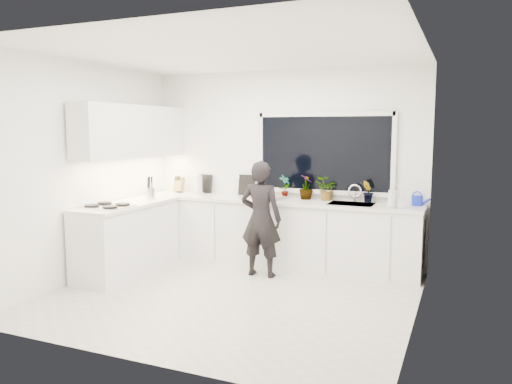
% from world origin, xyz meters
% --- Properties ---
extents(floor, '(4.00, 3.50, 0.02)m').
position_xyz_m(floor, '(0.00, 0.00, -0.01)').
color(floor, beige).
rests_on(floor, ground).
extents(wall_back, '(4.00, 0.02, 2.70)m').
position_xyz_m(wall_back, '(0.00, 1.76, 1.35)').
color(wall_back, white).
rests_on(wall_back, ground).
extents(wall_left, '(0.02, 3.50, 2.70)m').
position_xyz_m(wall_left, '(-2.01, 0.00, 1.35)').
color(wall_left, white).
rests_on(wall_left, ground).
extents(wall_right, '(0.02, 3.50, 2.70)m').
position_xyz_m(wall_right, '(2.01, 0.00, 1.35)').
color(wall_right, white).
rests_on(wall_right, ground).
extents(ceiling, '(4.00, 3.50, 0.02)m').
position_xyz_m(ceiling, '(0.00, 0.00, 2.71)').
color(ceiling, white).
rests_on(ceiling, wall_back).
extents(window, '(1.80, 0.02, 1.00)m').
position_xyz_m(window, '(0.60, 1.73, 1.55)').
color(window, black).
rests_on(window, wall_back).
extents(base_cabinets_back, '(3.92, 0.58, 0.88)m').
position_xyz_m(base_cabinets_back, '(0.00, 1.45, 0.44)').
color(base_cabinets_back, white).
rests_on(base_cabinets_back, floor).
extents(base_cabinets_left, '(0.58, 1.60, 0.88)m').
position_xyz_m(base_cabinets_left, '(-1.67, 0.35, 0.44)').
color(base_cabinets_left, white).
rests_on(base_cabinets_left, floor).
extents(countertop_back, '(3.94, 0.62, 0.04)m').
position_xyz_m(countertop_back, '(0.00, 1.44, 0.90)').
color(countertop_back, silver).
rests_on(countertop_back, base_cabinets_back).
extents(countertop_left, '(0.62, 1.60, 0.04)m').
position_xyz_m(countertop_left, '(-1.67, 0.35, 0.90)').
color(countertop_left, silver).
rests_on(countertop_left, base_cabinets_left).
extents(upper_cabinets, '(0.34, 2.10, 0.70)m').
position_xyz_m(upper_cabinets, '(-1.79, 0.70, 1.85)').
color(upper_cabinets, white).
rests_on(upper_cabinets, wall_left).
extents(sink, '(0.58, 0.42, 0.14)m').
position_xyz_m(sink, '(1.05, 1.45, 0.87)').
color(sink, silver).
rests_on(sink, countertop_back).
extents(faucet, '(0.03, 0.03, 0.22)m').
position_xyz_m(faucet, '(1.05, 1.65, 1.03)').
color(faucet, silver).
rests_on(faucet, countertop_back).
extents(stovetop, '(0.56, 0.48, 0.03)m').
position_xyz_m(stovetop, '(-1.69, -0.00, 0.94)').
color(stovetop, black).
rests_on(stovetop, countertop_left).
extents(person, '(0.55, 0.37, 1.49)m').
position_xyz_m(person, '(0.02, 0.87, 0.74)').
color(person, black).
rests_on(person, floor).
extents(pizza_tray, '(0.56, 0.46, 0.03)m').
position_xyz_m(pizza_tray, '(-0.14, 1.42, 0.94)').
color(pizza_tray, silver).
rests_on(pizza_tray, countertop_back).
extents(pizza, '(0.51, 0.41, 0.01)m').
position_xyz_m(pizza, '(-0.14, 1.42, 0.95)').
color(pizza, red).
rests_on(pizza, pizza_tray).
extents(watering_can, '(0.15, 0.15, 0.13)m').
position_xyz_m(watering_can, '(1.85, 1.61, 0.98)').
color(watering_can, '#1428C0').
rests_on(watering_can, countertop_back).
extents(paper_towel_roll, '(0.12, 0.12, 0.26)m').
position_xyz_m(paper_towel_roll, '(-1.27, 1.55, 1.05)').
color(paper_towel_roll, silver).
rests_on(paper_towel_roll, countertop_back).
extents(knife_block, '(0.13, 0.10, 0.22)m').
position_xyz_m(knife_block, '(-1.63, 1.59, 1.03)').
color(knife_block, '#9F744A').
rests_on(knife_block, countertop_back).
extents(utensil_crock, '(0.14, 0.14, 0.16)m').
position_xyz_m(utensil_crock, '(-1.61, 0.80, 1.00)').
color(utensil_crock, silver).
rests_on(utensil_crock, countertop_left).
extents(picture_frame_large, '(0.22, 0.02, 0.28)m').
position_xyz_m(picture_frame_large, '(-1.23, 1.69, 1.06)').
color(picture_frame_large, black).
rests_on(picture_frame_large, countertop_back).
extents(picture_frame_small, '(0.25, 0.03, 0.30)m').
position_xyz_m(picture_frame_small, '(-0.54, 1.69, 1.07)').
color(picture_frame_small, black).
rests_on(picture_frame_small, countertop_back).
extents(herb_plants, '(1.33, 0.28, 0.34)m').
position_xyz_m(herb_plants, '(0.58, 1.61, 1.08)').
color(herb_plants, '#26662D').
rests_on(herb_plants, countertop_back).
extents(soap_bottles, '(0.23, 0.15, 0.30)m').
position_xyz_m(soap_bottles, '(1.61, 1.30, 1.06)').
color(soap_bottles, '#D8BF66').
rests_on(soap_bottles, countertop_back).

